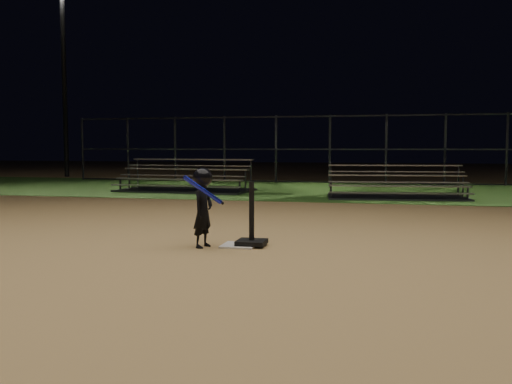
{
  "coord_description": "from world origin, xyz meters",
  "views": [
    {
      "loc": [
        1.84,
        -6.97,
        1.33
      ],
      "look_at": [
        0.0,
        1.0,
        0.65
      ],
      "focal_mm": 38.15,
      "sensor_mm": 36.0,
      "label": 1
    }
  ],
  "objects_px": {
    "batting_tee": "(252,233)",
    "light_pole_left": "(63,65)",
    "bleacher_right": "(396,191)",
    "bleacher_left": "(185,185)",
    "child_batter": "(203,205)",
    "home_plate": "(239,245)"
  },
  "relations": [
    {
      "from": "batting_tee",
      "to": "light_pole_left",
      "type": "height_order",
      "value": "light_pole_left"
    },
    {
      "from": "bleacher_right",
      "to": "bleacher_left",
      "type": "bearing_deg",
      "value": 165.93
    },
    {
      "from": "batting_tee",
      "to": "child_batter",
      "type": "relative_size",
      "value": 0.8
    },
    {
      "from": "batting_tee",
      "to": "bleacher_right",
      "type": "height_order",
      "value": "batting_tee"
    },
    {
      "from": "child_batter",
      "to": "bleacher_right",
      "type": "xyz_separation_m",
      "value": [
        2.68,
        7.76,
        -0.39
      ]
    },
    {
      "from": "home_plate",
      "to": "bleacher_left",
      "type": "distance_m",
      "value": 9.28
    },
    {
      "from": "home_plate",
      "to": "child_batter",
      "type": "height_order",
      "value": "child_batter"
    },
    {
      "from": "light_pole_left",
      "to": "bleacher_left",
      "type": "bearing_deg",
      "value": -38.85
    },
    {
      "from": "home_plate",
      "to": "bleacher_left",
      "type": "bearing_deg",
      "value": 114.85
    },
    {
      "from": "batting_tee",
      "to": "child_batter",
      "type": "bearing_deg",
      "value": -159.83
    },
    {
      "from": "batting_tee",
      "to": "bleacher_left",
      "type": "height_order",
      "value": "bleacher_left"
    },
    {
      "from": "light_pole_left",
      "to": "child_batter",
      "type": "bearing_deg",
      "value": -52.63
    },
    {
      "from": "child_batter",
      "to": "bleacher_left",
      "type": "relative_size",
      "value": 0.26
    },
    {
      "from": "bleacher_left",
      "to": "light_pole_left",
      "type": "xyz_separation_m",
      "value": [
        -8.1,
        6.52,
        4.75
      ]
    },
    {
      "from": "batting_tee",
      "to": "home_plate",
      "type": "bearing_deg",
      "value": -166.93
    },
    {
      "from": "home_plate",
      "to": "bleacher_right",
      "type": "bearing_deg",
      "value": 73.59
    },
    {
      "from": "home_plate",
      "to": "bleacher_right",
      "type": "xyz_separation_m",
      "value": [
        2.23,
        7.57,
        0.17
      ]
    },
    {
      "from": "bleacher_left",
      "to": "light_pole_left",
      "type": "height_order",
      "value": "light_pole_left"
    },
    {
      "from": "child_batter",
      "to": "bleacher_left",
      "type": "height_order",
      "value": "child_batter"
    },
    {
      "from": "bleacher_right",
      "to": "light_pole_left",
      "type": "xyz_separation_m",
      "value": [
        -14.23,
        7.37,
        4.77
      ]
    },
    {
      "from": "child_batter",
      "to": "bleacher_right",
      "type": "relative_size",
      "value": 0.29
    },
    {
      "from": "child_batter",
      "to": "light_pole_left",
      "type": "bearing_deg",
      "value": 52.75
    }
  ]
}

